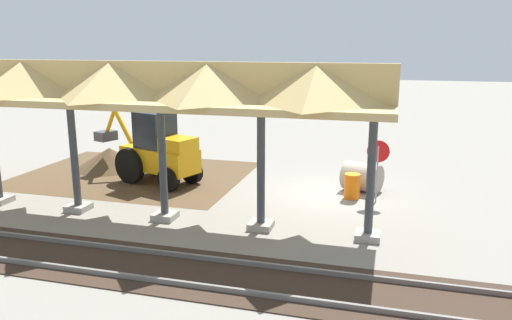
{
  "coord_description": "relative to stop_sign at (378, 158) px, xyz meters",
  "views": [
    {
      "loc": [
        -1.96,
        17.58,
        5.43
      ],
      "look_at": [
        2.34,
        1.94,
        1.6
      ],
      "focal_mm": 35.0,
      "sensor_mm": 36.0,
      "label": 1
    }
  ],
  "objects": [
    {
      "name": "rail_tracks",
      "position": [
        1.59,
        6.81,
        -1.55
      ],
      "size": [
        60.0,
        2.58,
        0.15
      ],
      "color": "slate",
      "rests_on": "ground"
    },
    {
      "name": "dirt_work_zone",
      "position": [
        9.95,
        -1.11,
        -1.57
      ],
      "size": [
        9.23,
        7.0,
        0.01
      ],
      "primitive_type": "cube",
      "color": "brown",
      "rests_on": "ground"
    },
    {
      "name": "ground_plane",
      "position": [
        1.59,
        -0.49,
        -1.58
      ],
      "size": [
        120.0,
        120.0,
        0.0
      ],
      "primitive_type": "plane",
      "color": "gray"
    },
    {
      "name": "traffic_barrel",
      "position": [
        0.84,
        -0.24,
        -1.13
      ],
      "size": [
        0.56,
        0.56,
        0.9
      ],
      "primitive_type": "cylinder",
      "color": "orange",
      "rests_on": "ground"
    },
    {
      "name": "backhoe",
      "position": [
        8.47,
        -0.35,
        -0.31
      ],
      "size": [
        5.15,
        2.82,
        2.82
      ],
      "color": "orange",
      "rests_on": "ground"
    },
    {
      "name": "platform_canopy",
      "position": [
        9.48,
        3.49,
        2.58
      ],
      "size": [
        19.99,
        3.2,
        4.9
      ],
      "color": "#9E998E",
      "rests_on": "ground"
    },
    {
      "name": "concrete_pipe",
      "position": [
        0.57,
        -1.28,
        -1.04
      ],
      "size": [
        1.62,
        1.47,
        1.07
      ],
      "color": "#9E9384",
      "rests_on": "ground"
    },
    {
      "name": "dirt_mound",
      "position": [
        11.57,
        -1.91,
        -1.58
      ],
      "size": [
        6.15,
        6.15,
        1.81
      ],
      "primitive_type": "cone",
      "color": "brown",
      "rests_on": "ground"
    },
    {
      "name": "stop_sign",
      "position": [
        0.0,
        0.0,
        0.0
      ],
      "size": [
        0.76,
        0.06,
        2.2
      ],
      "color": "gray",
      "rests_on": "ground"
    }
  ]
}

